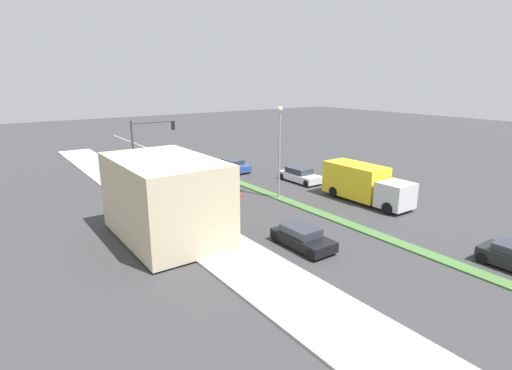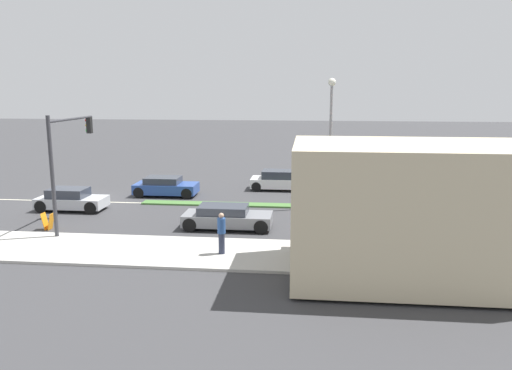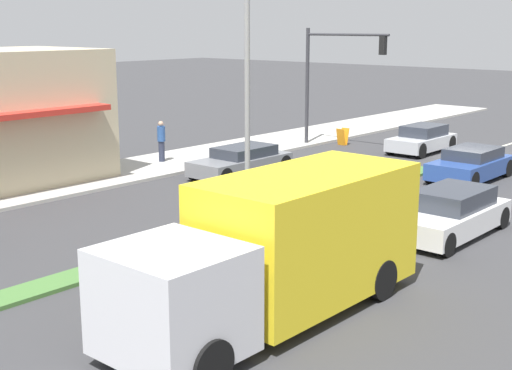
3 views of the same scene
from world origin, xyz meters
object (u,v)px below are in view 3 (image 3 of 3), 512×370
pedestrian (161,140)px  delivery_truck (281,247)px  traffic_signal_main (332,67)px  street_lamp (247,64)px  sedan_silver (422,139)px  van_white (450,214)px  warning_aframe_sign (343,137)px  suv_grey (242,161)px  coupe_blue (471,164)px

pedestrian → delivery_truck: (-14.20, 9.32, 0.43)m
traffic_signal_main → delivery_truck: size_ratio=0.75×
street_lamp → sedan_silver: bearing=-81.5°
traffic_signal_main → van_white: traffic_signal_main is taller
sedan_silver → van_white: 13.76m
traffic_signal_main → sedan_silver: bearing=-154.1°
delivery_truck → traffic_signal_main: bearing=-57.4°
warning_aframe_sign → suv_grey: bearing=97.6°
coupe_blue → van_white: bearing=110.6°
suv_grey → van_white: bearing=167.6°
van_white → sedan_silver: bearing=-58.5°
pedestrian → warning_aframe_sign: (-3.02, -9.26, -0.62)m
delivery_truck → warning_aframe_sign: bearing=-59.0°
suv_grey → delivery_truck: bearing=135.6°
pedestrian → suv_grey: size_ratio=0.40×
pedestrian → delivery_truck: bearing=146.7°
street_lamp → suv_grey: street_lamp is taller
pedestrian → sedan_silver: 12.22m
traffic_signal_main → delivery_truck: (-11.12, 17.42, -2.43)m
traffic_signal_main → warning_aframe_sign: 3.66m
delivery_truck → coupe_blue: bearing=-79.5°
sedan_silver → van_white: van_white is taller
suv_grey → sedan_silver: bearing=-106.4°
warning_aframe_sign → pedestrian: bearing=71.9°
delivery_truck → suv_grey: (10.00, -9.80, -0.88)m
sedan_silver → coupe_blue: (-4.40, 4.29, -0.00)m
traffic_signal_main → street_lamp: bearing=115.5°
van_white → warning_aframe_sign: bearing=-44.5°
traffic_signal_main → sedan_silver: traffic_signal_main is taller
traffic_signal_main → delivery_truck: bearing=122.6°
sedan_silver → traffic_signal_main: bearing=25.9°
pedestrian → van_white: size_ratio=0.40×
traffic_signal_main → sedan_silver: 5.46m
street_lamp → pedestrian: bearing=-27.3°
pedestrian → delivery_truck: size_ratio=0.23×
pedestrian → sedan_silver: bearing=-125.0°
traffic_signal_main → pedestrian: bearing=69.2°
traffic_signal_main → pedestrian: traffic_signal_main is taller
suv_grey → van_white: size_ratio=1.01×
traffic_signal_main → suv_grey: 8.39m
delivery_truck → coupe_blue: delivery_truck is taller
street_lamp → van_white: bearing=-148.8°
warning_aframe_sign → delivery_truck: (-11.17, 18.58, 1.04)m
warning_aframe_sign → van_white: size_ratio=0.19×
coupe_blue → van_white: size_ratio=0.92×
street_lamp → coupe_blue: 11.47m
pedestrian → van_white: bearing=173.1°
street_lamp → warning_aframe_sign: bearing=-66.2°
warning_aframe_sign → suv_grey: suv_grey is taller
warning_aframe_sign → delivery_truck: bearing=121.0°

